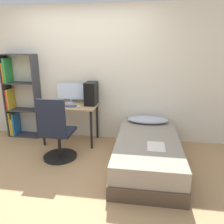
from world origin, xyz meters
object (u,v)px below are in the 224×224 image
at_px(bookshelf, 18,99).
at_px(bed, 147,151).
at_px(office_chair, 57,137).
at_px(pc_tower, 91,93).
at_px(monitor, 71,92).
at_px(keyboard, 65,106).

relative_size(bookshelf, bed, 0.86).
xyz_separation_m(office_chair, pc_tower, (0.37, 0.82, 0.54)).
height_order(office_chair, monitor, monitor).
bearing_deg(office_chair, monitor, 93.57).
distance_m(office_chair, monitor, 1.06).
distance_m(bed, keyboard, 1.67).
bearing_deg(bed, bookshelf, 162.50).
relative_size(bed, keyboard, 5.02).
relative_size(bookshelf, monitor, 2.99).
xyz_separation_m(bookshelf, pc_tower, (1.52, -0.05, 0.16)).
distance_m(bed, monitor, 1.85).
xyz_separation_m(office_chair, bed, (1.43, 0.05, -0.18)).
relative_size(office_chair, bed, 0.54).
xyz_separation_m(bookshelf, keyboard, (1.09, -0.27, -0.03)).
bearing_deg(keyboard, monitor, 89.65).
distance_m(office_chair, pc_tower, 1.05).
height_order(monitor, pc_tower, pc_tower).
distance_m(bookshelf, monitor, 1.10).
xyz_separation_m(monitor, pc_tower, (0.43, -0.09, 0.01)).
bearing_deg(bed, monitor, 150.02).
bearing_deg(bookshelf, bed, -17.50).
bearing_deg(keyboard, bookshelf, 166.17).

